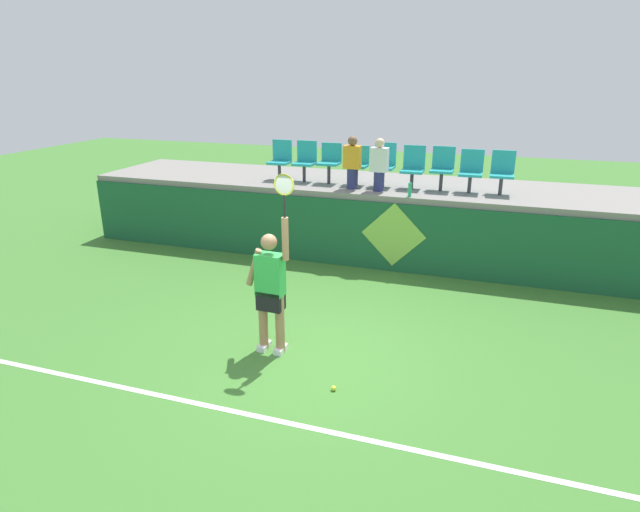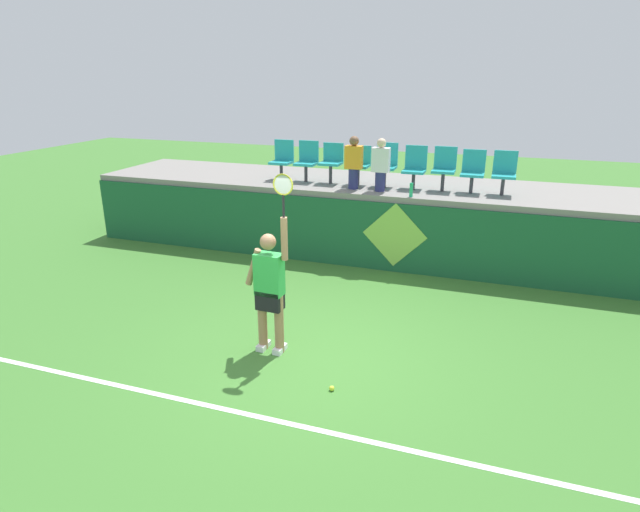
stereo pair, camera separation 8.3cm
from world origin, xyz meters
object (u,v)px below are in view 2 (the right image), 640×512
(stadium_chair_1, at_px, (307,159))
(stadium_chair_6, at_px, (444,167))
(stadium_chair_2, at_px, (332,160))
(stadium_chair_7, at_px, (473,170))
(spectator_1, at_px, (354,162))
(tennis_ball, at_px, (332,388))
(spectator_0, at_px, (381,164))
(stadium_chair_4, at_px, (386,163))
(tennis_player, at_px, (270,287))
(stadium_chair_0, at_px, (282,158))
(stadium_chair_3, at_px, (359,163))
(stadium_chair_8, at_px, (504,171))
(water_bottle, at_px, (411,190))
(stadium_chair_5, at_px, (415,166))

(stadium_chair_1, height_order, stadium_chair_6, stadium_chair_6)
(stadium_chair_6, bearing_deg, stadium_chair_2, -179.85)
(stadium_chair_7, height_order, spectator_1, spectator_1)
(tennis_ball, height_order, spectator_0, spectator_0)
(stadium_chair_4, height_order, stadium_chair_7, stadium_chair_4)
(stadium_chair_6, bearing_deg, tennis_player, -110.81)
(stadium_chair_2, height_order, stadium_chair_7, stadium_chair_2)
(stadium_chair_0, xyz_separation_m, stadium_chair_1, (0.58, -0.00, 0.00))
(stadium_chair_3, height_order, stadium_chair_6, stadium_chair_6)
(stadium_chair_1, bearing_deg, stadium_chair_3, -0.41)
(tennis_player, height_order, stadium_chair_8, tennis_player)
(stadium_chair_4, bearing_deg, spectator_1, -142.42)
(water_bottle, distance_m, stadium_chair_2, 2.03)
(stadium_chair_1, bearing_deg, stadium_chair_7, -0.01)
(stadium_chair_0, bearing_deg, tennis_ball, -61.64)
(spectator_1, bearing_deg, stadium_chair_5, 20.54)
(stadium_chair_2, distance_m, stadium_chair_5, 1.76)
(stadium_chair_5, bearing_deg, stadium_chair_1, -179.92)
(spectator_0, bearing_deg, stadium_chair_3, 140.73)
(stadium_chair_3, bearing_deg, stadium_chair_2, 179.92)
(stadium_chair_3, relative_size, stadium_chair_8, 0.96)
(stadium_chair_7, relative_size, stadium_chair_8, 0.99)
(tennis_player, bearing_deg, stadium_chair_2, 97.42)
(stadium_chair_1, distance_m, spectator_0, 1.78)
(stadium_chair_3, bearing_deg, water_bottle, -32.30)
(stadium_chair_0, bearing_deg, stadium_chair_5, 0.06)
(stadium_chair_2, bearing_deg, stadium_chair_3, -0.08)
(stadium_chair_3, xyz_separation_m, spectator_0, (0.56, -0.46, 0.07))
(stadium_chair_0, bearing_deg, stadium_chair_3, -0.28)
(stadium_chair_2, bearing_deg, stadium_chair_8, 0.11)
(stadium_chair_2, relative_size, spectator_1, 0.79)
(stadium_chair_8, relative_size, spectator_0, 0.80)
(spectator_0, bearing_deg, stadium_chair_6, 21.62)
(spectator_0, bearing_deg, stadium_chair_0, 168.48)
(stadium_chair_8, bearing_deg, stadium_chair_4, 179.95)
(water_bottle, relative_size, stadium_chair_7, 0.33)
(stadium_chair_1, xyz_separation_m, stadium_chair_8, (4.03, -0.00, -0.02))
(stadium_chair_3, xyz_separation_m, stadium_chair_6, (1.74, 0.01, 0.02))
(tennis_ball, relative_size, stadium_chair_5, 0.08)
(stadium_chair_0, xyz_separation_m, stadium_chair_4, (2.30, 0.00, 0.02))
(water_bottle, distance_m, stadium_chair_1, 2.55)
(water_bottle, height_order, stadium_chair_8, stadium_chair_8)
(stadium_chair_5, xyz_separation_m, stadium_chair_6, (0.58, -0.00, 0.02))
(stadium_chair_4, relative_size, stadium_chair_5, 1.04)
(tennis_player, height_order, stadium_chair_7, tennis_player)
(stadium_chair_6, xyz_separation_m, stadium_chair_8, (1.13, 0.00, -0.02))
(stadium_chair_5, height_order, stadium_chair_8, stadium_chair_5)
(stadium_chair_1, xyz_separation_m, stadium_chair_7, (3.45, -0.00, -0.02))
(stadium_chair_5, relative_size, stadium_chair_8, 1.03)
(stadium_chair_0, distance_m, stadium_chair_4, 2.30)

